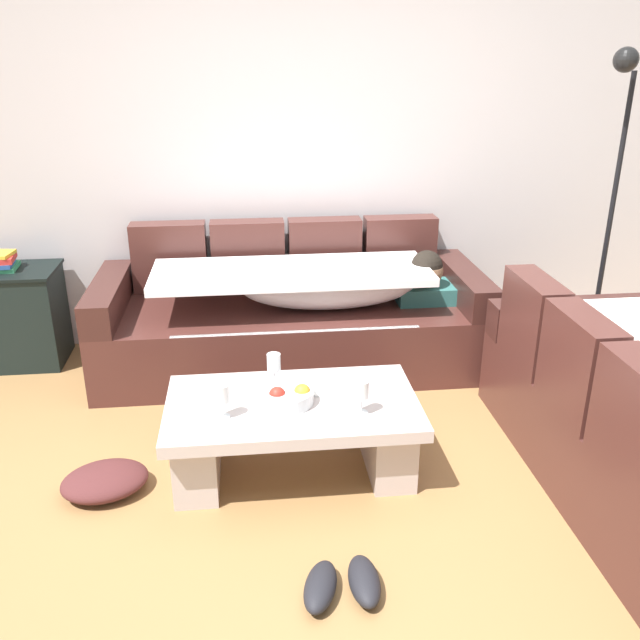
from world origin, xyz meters
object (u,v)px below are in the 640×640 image
at_px(couch_along_wall, 297,316).
at_px(wine_glass_far_back, 274,364).
at_px(fruit_bowl, 285,395).
at_px(wine_glass_near_right, 362,391).
at_px(coffee_table, 293,427).
at_px(floor_lamp, 610,193).
at_px(open_magazine, 338,388).
at_px(side_cabinet, 6,317).
at_px(wine_glass_near_left, 222,395).
at_px(crumpled_garment, 105,481).
at_px(pair_of_shoes, 342,584).
at_px(book_stack_on_cabinet, 2,261).

xyz_separation_m(couch_along_wall, wine_glass_far_back, (-0.20, -1.03, 0.17)).
bearing_deg(fruit_bowl, wine_glass_near_right, -21.87).
height_order(coffee_table, floor_lamp, floor_lamp).
xyz_separation_m(wine_glass_far_back, floor_lamp, (2.12, 0.88, 0.62)).
height_order(open_magazine, side_cabinet, side_cabinet).
xyz_separation_m(coffee_table, wine_glass_near_left, (-0.32, -0.11, 0.26)).
relative_size(couch_along_wall, floor_lamp, 1.25).
xyz_separation_m(wine_glass_near_left, crumpled_garment, (-0.57, 0.03, -0.44)).
bearing_deg(coffee_table, pair_of_shoes, -81.62).
xyz_separation_m(wine_glass_far_back, crumpled_garment, (-0.82, -0.27, -0.44)).
distance_m(side_cabinet, book_stack_on_cabinet, 0.38).
height_order(coffee_table, wine_glass_near_right, wine_glass_near_right).
bearing_deg(wine_glass_near_right, coffee_table, 154.58).
distance_m(coffee_table, pair_of_shoes, 0.87).
height_order(book_stack_on_cabinet, pair_of_shoes, book_stack_on_cabinet).
bearing_deg(fruit_bowl, book_stack_on_cabinet, 139.19).
xyz_separation_m(book_stack_on_cabinet, floor_lamp, (3.76, -0.38, 0.42)).
bearing_deg(pair_of_shoes, wine_glass_far_back, 101.02).
distance_m(couch_along_wall, wine_glass_far_back, 1.06).
height_order(wine_glass_far_back, book_stack_on_cabinet, book_stack_on_cabinet).
bearing_deg(wine_glass_far_back, wine_glass_near_right, -40.81).
bearing_deg(wine_glass_far_back, side_cabinet, 143.27).
bearing_deg(open_magazine, pair_of_shoes, -80.15).
distance_m(fruit_bowl, wine_glass_near_right, 0.38).
distance_m(book_stack_on_cabinet, pair_of_shoes, 3.01).
xyz_separation_m(wine_glass_far_back, book_stack_on_cabinet, (-1.64, 1.26, 0.20)).
relative_size(coffee_table, side_cabinet, 1.67).
distance_m(side_cabinet, pair_of_shoes, 2.97).
bearing_deg(open_magazine, side_cabinet, 162.76).
xyz_separation_m(fruit_bowl, floor_lamp, (2.07, 1.07, 0.70)).
bearing_deg(couch_along_wall, open_magazine, -84.20).
distance_m(coffee_table, crumpled_garment, 0.91).
distance_m(floor_lamp, crumpled_garment, 3.32).
bearing_deg(wine_glass_near_right, couch_along_wall, 97.68).
bearing_deg(pair_of_shoes, floor_lamp, 44.81).
height_order(side_cabinet, book_stack_on_cabinet, book_stack_on_cabinet).
bearing_deg(wine_glass_near_left, wine_glass_near_right, -2.96).
height_order(coffee_table, wine_glass_far_back, wine_glass_far_back).
distance_m(wine_glass_near_left, book_stack_on_cabinet, 2.10).
bearing_deg(floor_lamp, open_magazine, -152.05).
relative_size(wine_glass_near_left, book_stack_on_cabinet, 0.73).
xyz_separation_m(coffee_table, pair_of_shoes, (0.12, -0.84, -0.19)).
bearing_deg(side_cabinet, open_magazine, -33.84).
bearing_deg(wine_glass_near_left, pair_of_shoes, -58.46).
bearing_deg(open_magazine, wine_glass_near_right, -57.57).
bearing_deg(floor_lamp, pair_of_shoes, -135.19).
distance_m(open_magazine, book_stack_on_cabinet, 2.39).
bearing_deg(couch_along_wall, side_cabinet, 173.19).
bearing_deg(couch_along_wall, wine_glass_near_right, -82.32).
relative_size(wine_glass_near_left, open_magazine, 0.59).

